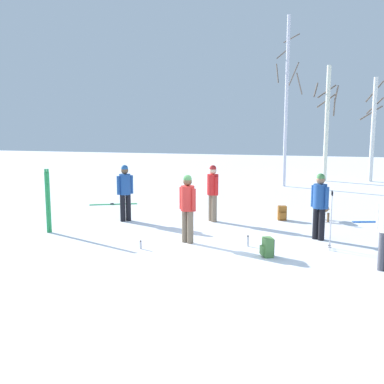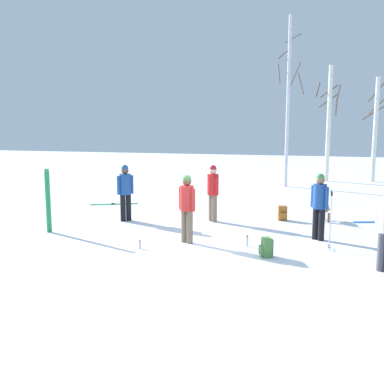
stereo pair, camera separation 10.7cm
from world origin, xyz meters
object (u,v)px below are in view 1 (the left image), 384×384
Objects in this scene: person_0 at (188,204)px; ski_pair_lying_1 at (113,204)px; ski_pair_planted_0 at (48,201)px; backpack_1 at (282,213)px; birch_tree_2 at (373,128)px; ski_pair_lying_0 at (380,222)px; water_bottle_0 at (248,241)px; person_4 at (213,189)px; person_3 at (320,202)px; backpack_0 at (267,247)px; dog at (323,208)px; person_1 at (125,189)px; ski_poles_0 at (331,218)px; birch_tree_1 at (327,121)px; water_bottle_1 at (141,245)px; birch_tree_0 at (287,100)px.

ski_pair_lying_1 is (-3.93, 4.45, -0.97)m from person_0.
ski_pair_planted_0 reaches higher than backpack_1.
birch_tree_2 is (6.04, 13.47, 1.68)m from person_0.
ski_pair_lying_0 is at bearing -95.63° from birch_tree_2.
person_0 is at bearing -179.82° from water_bottle_0.
ski_pair_planted_0 is at bearing -149.09° from person_4.
person_3 is 3.32m from ski_pair_lying_0.
backpack_0 is at bearing -8.17° from ski_pair_planted_0.
person_3 is 2.47m from dog.
ski_pair_planted_0 is 6.89m from backpack_1.
birch_tree_2 reaches higher than water_bottle_0.
person_1 is 3.90× the size of backpack_0.
ski_poles_0 is (5.88, -1.76, -0.23)m from person_1.
person_4 is 6.26× the size of water_bottle_0.
person_1 is 6.26× the size of water_bottle_0.
ski_pair_planted_0 is 15.30m from birch_tree_1.
ski_poles_0 is at bearing -91.67° from birch_tree_1.
ski_pair_lying_0 is 0.29× the size of birch_tree_1.
ski_pair_planted_0 is (-4.07, -2.44, -0.11)m from person_4.
ski_pair_planted_0 is 5.49m from water_bottle_0.
ski_pair_planted_0 is 1.25× the size of ski_poles_0.
backpack_0 is at bearing -19.93° from person_0.
backpack_0 is (-1.40, -0.96, -0.54)m from ski_poles_0.
backpack_1 is at bearing -171.86° from ski_pair_lying_0.
person_3 is at bearing 105.54° from ski_poles_0.
water_bottle_1 is (-4.35, -4.31, -0.29)m from dog.
water_bottle_1 is (-0.95, -0.82, -0.89)m from person_0.
water_bottle_1 is (-6.02, -4.47, 0.09)m from ski_pair_lying_0.
ski_pair_lying_1 is at bearing 154.97° from person_4.
water_bottle_0 is (-1.89, -3.48, -0.26)m from dog.
person_0 is 1.03× the size of ski_pair_lying_0.
water_bottle_0 is 0.05× the size of birch_tree_1.
ski_pair_planted_0 is at bearing -155.33° from dog.
backpack_1 is at bearing -87.99° from birch_tree_0.
person_4 is at bearing 154.49° from person_3.
birch_tree_2 is (2.85, 12.37, 1.68)m from person_3.
person_1 is at bearing -119.29° from birch_tree_1.
birch_tree_1 is at bearing 70.84° from person_4.
water_bottle_0 is (3.96, -1.97, -0.85)m from person_1.
person_1 is at bearing 163.38° from ski_poles_0.
birch_tree_2 is at bearing 53.23° from ski_pair_planted_0.
person_4 is 1.05× the size of ski_pair_lying_1.
person_3 is 0.98× the size of ski_pair_planted_0.
birch_tree_0 reaches higher than ski_pair_lying_1.
person_3 is 4.65m from water_bottle_1.
person_1 is at bearing 118.19° from water_bottle_1.
birch_tree_2 is at bearing 53.53° from person_1.
backpack_1 is (-2.90, -0.41, 0.20)m from ski_pair_lying_0.
person_4 reaches higher than ski_pair_lying_0.
dog is 0.50× the size of ski_pair_planted_0.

